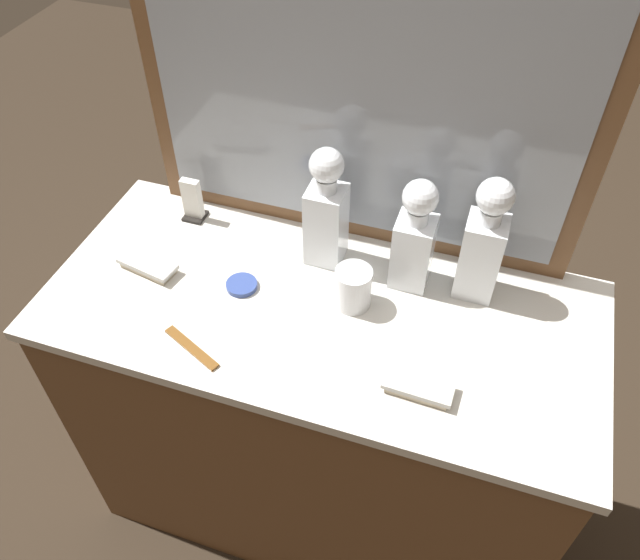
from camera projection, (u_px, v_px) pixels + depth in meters
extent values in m
plane|color=#2D2319|center=(320.00, 491.00, 1.95)|extent=(6.00, 6.00, 0.00)
cube|color=brown|center=(320.00, 419.00, 1.65)|extent=(1.15, 0.53, 0.83)
cube|color=silver|center=(320.00, 310.00, 1.34)|extent=(1.19, 0.54, 0.03)
cube|color=brown|center=(361.00, 92.00, 1.25)|extent=(0.97, 0.03, 0.73)
cube|color=gray|center=(359.00, 95.00, 1.24)|extent=(0.89, 0.01, 0.65)
cube|color=white|center=(480.00, 257.00, 1.30)|extent=(0.08, 0.08, 0.19)
cube|color=#9E5619|center=(478.00, 267.00, 1.32)|extent=(0.07, 0.07, 0.14)
cylinder|color=white|center=(491.00, 216.00, 1.22)|extent=(0.05, 0.05, 0.03)
sphere|color=white|center=(496.00, 196.00, 1.19)|extent=(0.07, 0.07, 0.07)
cube|color=white|center=(413.00, 252.00, 1.33)|extent=(0.08, 0.08, 0.17)
cube|color=#9E5619|center=(411.00, 260.00, 1.35)|extent=(0.07, 0.07, 0.12)
cylinder|color=white|center=(418.00, 216.00, 1.26)|extent=(0.04, 0.04, 0.03)
sphere|color=white|center=(420.00, 197.00, 1.23)|extent=(0.07, 0.07, 0.07)
cube|color=white|center=(326.00, 225.00, 1.38)|extent=(0.08, 0.08, 0.19)
cube|color=#9E5619|center=(326.00, 234.00, 1.40)|extent=(0.07, 0.07, 0.14)
cylinder|color=white|center=(327.00, 184.00, 1.30)|extent=(0.04, 0.04, 0.03)
sphere|color=white|center=(327.00, 165.00, 1.26)|extent=(0.07, 0.07, 0.07)
cylinder|color=white|center=(353.00, 288.00, 1.31)|extent=(0.08, 0.08, 0.09)
cylinder|color=silver|center=(352.00, 301.00, 1.34)|extent=(0.07, 0.07, 0.01)
cube|color=#B7A88C|center=(418.00, 388.00, 1.18)|extent=(0.12, 0.06, 0.01)
cube|color=#B7B5AD|center=(419.00, 385.00, 1.17)|extent=(0.13, 0.06, 0.01)
cube|color=#B7A88C|center=(148.00, 268.00, 1.41)|extent=(0.13, 0.07, 0.01)
cube|color=#B7B5AD|center=(147.00, 264.00, 1.40)|extent=(0.14, 0.08, 0.01)
cylinder|color=#33478C|center=(241.00, 286.00, 1.37)|extent=(0.07, 0.07, 0.01)
cube|color=brown|center=(192.00, 348.00, 1.25)|extent=(0.14, 0.08, 0.01)
cube|color=black|center=(195.00, 216.00, 1.54)|extent=(0.05, 0.05, 0.01)
cube|color=white|center=(192.00, 200.00, 1.50)|extent=(0.05, 0.02, 0.11)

